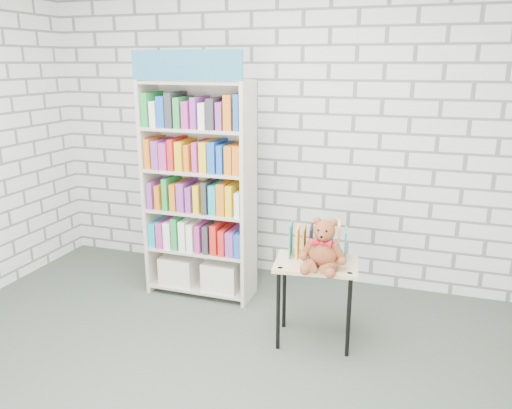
% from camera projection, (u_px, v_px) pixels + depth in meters
% --- Properties ---
extents(ground, '(4.50, 4.50, 0.00)m').
position_uv_depth(ground, '(183.00, 393.00, 3.10)').
color(ground, '#3D473C').
rests_on(ground, ground).
extents(room_shell, '(4.52, 4.02, 2.81)m').
position_uv_depth(room_shell, '(169.00, 102.00, 2.61)').
color(room_shell, silver).
rests_on(room_shell, ground).
extents(bookshelf, '(0.92, 0.36, 2.07)m').
position_uv_depth(bookshelf, '(200.00, 189.00, 4.23)').
color(bookshelf, beige).
rests_on(bookshelf, ground).
extents(display_table, '(0.63, 0.47, 0.62)m').
position_uv_depth(display_table, '(316.00, 274.00, 3.55)').
color(display_table, tan).
rests_on(display_table, ground).
extents(table_books, '(0.42, 0.23, 0.24)m').
position_uv_depth(table_books, '(318.00, 242.00, 3.58)').
color(table_books, teal).
rests_on(table_books, display_table).
extents(teddy_bear, '(0.33, 0.30, 0.35)m').
position_uv_depth(teddy_bear, '(323.00, 249.00, 3.39)').
color(teddy_bear, maroon).
rests_on(teddy_bear, display_table).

